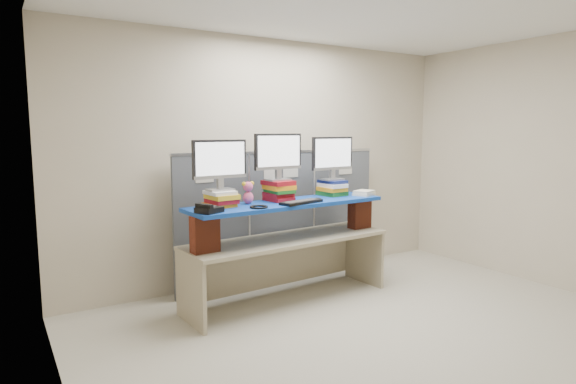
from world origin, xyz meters
TOP-DOWN VIEW (x-y plane):
  - room at (0.00, 0.00)m, footprint 5.00×4.00m
  - cubicle_partition at (-0.00, 1.78)m, footprint 2.60×0.06m
  - desk at (-0.29, 1.18)m, footprint 2.23×0.77m
  - brick_pier_left at (-1.23, 1.08)m, footprint 0.25×0.15m
  - brick_pier_right at (0.66, 1.19)m, footprint 0.25×0.15m
  - blue_board at (-0.29, 1.18)m, footprint 2.14×0.65m
  - book_stack_left at (-0.99, 1.25)m, footprint 0.29×0.32m
  - book_stack_center at (-0.33, 1.29)m, footprint 0.27×0.31m
  - book_stack_right at (0.39, 1.34)m, footprint 0.27×0.32m
  - monitor_left at (-0.99, 1.26)m, footprint 0.55×0.17m
  - monitor_center at (-0.33, 1.30)m, footprint 0.55×0.17m
  - monitor_right at (0.39, 1.34)m, footprint 0.55×0.17m
  - keyboard at (-0.23, 1.02)m, footprint 0.50×0.26m
  - mouse at (-0.00, 1.06)m, footprint 0.06×0.12m
  - desk_phone at (-1.22, 0.99)m, footprint 0.25×0.24m
  - headset at (-0.72, 0.99)m, footprint 0.18×0.18m
  - plush_toy at (-0.69, 1.27)m, footprint 0.13×0.10m
  - binder_stack at (0.69, 1.15)m, footprint 0.28×0.26m

SIDE VIEW (x-z plane):
  - desk at x=-0.29m, z-range 0.20..0.87m
  - cubicle_partition at x=0.00m, z-range 0.00..1.53m
  - brick_pier_left at x=-1.23m, z-range 0.67..1.00m
  - brick_pier_right at x=0.66m, z-range 0.67..1.00m
  - blue_board at x=-0.29m, z-range 1.00..1.04m
  - headset at x=-0.72m, z-range 1.04..1.06m
  - keyboard at x=-0.23m, z-range 1.04..1.07m
  - mouse at x=0.00m, z-range 1.04..1.08m
  - binder_stack at x=0.69m, z-range 1.04..1.09m
  - desk_phone at x=-1.22m, z-range 1.03..1.11m
  - book_stack_left at x=-0.99m, z-range 1.04..1.19m
  - book_stack_right at x=0.39m, z-range 1.04..1.21m
  - book_stack_center at x=-0.33m, z-range 1.04..1.25m
  - plush_toy at x=-0.69m, z-range 1.04..1.26m
  - room at x=0.00m, z-range 0.00..2.80m
  - monitor_left at x=-0.99m, z-range 1.23..1.70m
  - monitor_right at x=0.39m, z-range 1.24..1.72m
  - monitor_center at x=-0.33m, z-range 1.28..1.76m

